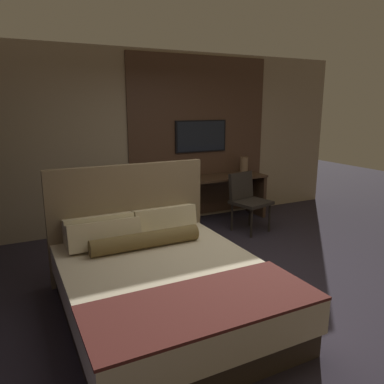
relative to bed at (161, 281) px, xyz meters
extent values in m
plane|color=#28232D|center=(0.99, 0.09, -0.32)|extent=(16.00, 16.00, 0.00)
cube|color=tan|center=(0.99, 2.69, 1.08)|extent=(7.20, 0.06, 2.80)
cube|color=#4C3323|center=(1.80, 2.64, 1.08)|extent=(2.55, 0.03, 2.70)
cube|color=#33281E|center=(0.01, -0.14, -0.21)|extent=(1.73, 2.10, 0.22)
cube|color=beige|center=(0.01, -0.14, 0.05)|extent=(1.78, 2.16, 0.28)
cube|color=#56231E|center=(0.01, -0.84, 0.20)|extent=(1.80, 0.76, 0.02)
cube|color=#7F6B4C|center=(0.01, 0.98, 0.33)|extent=(1.81, 0.08, 1.30)
cube|color=beige|center=(-0.37, 0.84, 0.33)|extent=(0.75, 0.23, 0.31)
cube|color=beige|center=(0.39, 0.84, 0.33)|extent=(0.75, 0.23, 0.31)
cube|color=beige|center=(-0.37, 0.63, 0.33)|extent=(0.75, 0.25, 0.32)
cylinder|color=brown|center=(0.01, 0.43, 0.27)|extent=(1.16, 0.17, 0.17)
cube|color=#422D1E|center=(1.80, 2.33, 0.43)|extent=(2.05, 0.58, 0.03)
cube|color=#422D1E|center=(0.81, 2.33, 0.05)|extent=(0.06, 0.52, 0.73)
cube|color=#422D1E|center=(2.80, 2.33, 0.05)|extent=(0.06, 0.52, 0.73)
cube|color=#422D1E|center=(1.80, 2.60, 0.12)|extent=(1.93, 0.02, 0.37)
cube|color=black|center=(1.80, 2.61, 1.12)|extent=(0.95, 0.04, 0.54)
cube|color=black|center=(1.80, 2.59, 1.12)|extent=(0.90, 0.01, 0.49)
cube|color=#28231E|center=(2.15, 1.58, 0.15)|extent=(0.63, 0.61, 0.05)
cube|color=#28231E|center=(2.10, 1.80, 0.39)|extent=(0.50, 0.21, 0.42)
cylinder|color=black|center=(1.99, 1.33, -0.10)|extent=(0.04, 0.04, 0.44)
cylinder|color=black|center=(2.41, 1.43, -0.10)|extent=(0.04, 0.04, 0.44)
cylinder|color=black|center=(1.90, 1.73, -0.10)|extent=(0.04, 0.04, 0.44)
cylinder|color=black|center=(2.31, 1.82, -0.10)|extent=(0.04, 0.04, 0.44)
cylinder|color=#846647|center=(2.57, 2.41, 0.59)|extent=(0.14, 0.14, 0.29)
cube|color=#332D28|center=(1.50, 2.34, 0.46)|extent=(0.22, 0.16, 0.03)
camera|label=1|loc=(-1.21, -3.05, 1.64)|focal=35.00mm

